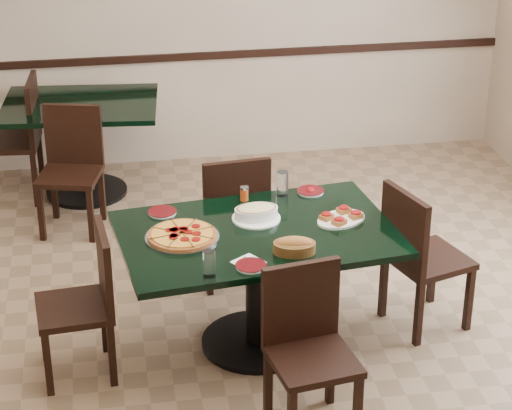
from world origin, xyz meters
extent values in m
plane|color=#80644A|center=(0.00, 0.00, 0.00)|extent=(5.50, 5.50, 0.00)
cube|color=black|center=(0.00, 2.73, 0.90)|extent=(5.00, 0.03, 0.06)
cube|color=black|center=(-0.03, -0.13, 0.73)|extent=(1.65, 1.17, 0.04)
cylinder|color=black|center=(-0.03, -0.13, 0.35)|extent=(0.13, 0.13, 0.71)
cylinder|color=black|center=(-0.03, -0.13, 0.01)|extent=(0.66, 0.66, 0.03)
cube|color=black|center=(-1.00, 2.19, 0.73)|extent=(1.23, 0.95, 0.04)
cylinder|color=black|center=(-1.00, 2.19, 0.35)|extent=(0.13, 0.13, 0.71)
cylinder|color=black|center=(-1.00, 2.19, 0.01)|extent=(0.63, 0.63, 0.03)
cube|color=black|center=(-0.07, 0.69, 0.44)|extent=(0.47, 0.47, 0.04)
cube|color=black|center=(-0.05, 0.50, 0.69)|extent=(0.43, 0.08, 0.46)
cube|color=black|center=(0.10, 0.89, 0.21)|extent=(0.04, 0.04, 0.42)
cube|color=black|center=(0.13, 0.52, 0.21)|extent=(0.04, 0.04, 0.42)
cube|color=black|center=(-0.27, 0.86, 0.21)|extent=(0.04, 0.04, 0.42)
cube|color=black|center=(-0.23, 0.49, 0.21)|extent=(0.04, 0.04, 0.42)
cube|color=black|center=(0.12, -0.96, 0.42)|extent=(0.48, 0.48, 0.04)
cube|color=black|center=(0.09, -0.77, 0.67)|extent=(0.42, 0.11, 0.44)
cube|color=black|center=(-0.09, -0.81, 0.20)|extent=(0.05, 0.05, 0.40)
cube|color=black|center=(0.32, -1.10, 0.20)|extent=(0.05, 0.05, 0.40)
cube|color=black|center=(0.26, -0.75, 0.20)|extent=(0.05, 0.05, 0.40)
cube|color=black|center=(1.02, -0.06, 0.44)|extent=(0.54, 0.54, 0.04)
cube|color=black|center=(0.84, -0.12, 0.69)|extent=(0.17, 0.42, 0.46)
cube|color=black|center=(1.25, -0.18, 0.21)|extent=(0.05, 0.05, 0.42)
cube|color=black|center=(0.90, -0.29, 0.21)|extent=(0.05, 0.05, 0.42)
cube|color=black|center=(1.14, 0.17, 0.21)|extent=(0.05, 0.05, 0.42)
cube|color=black|center=(0.79, 0.06, 0.21)|extent=(0.05, 0.05, 0.42)
cube|color=black|center=(-1.07, -0.24, 0.42)|extent=(0.44, 0.44, 0.04)
cube|color=black|center=(-0.89, -0.23, 0.66)|extent=(0.08, 0.41, 0.44)
cube|color=black|center=(-1.26, -0.09, 0.20)|extent=(0.04, 0.04, 0.40)
cube|color=black|center=(-0.91, -0.05, 0.20)|extent=(0.04, 0.04, 0.40)
cube|color=black|center=(-1.23, -0.43, 0.20)|extent=(0.04, 0.04, 0.40)
cube|color=black|center=(-0.88, -0.40, 0.20)|extent=(0.04, 0.04, 0.40)
cube|color=black|center=(-1.10, 1.57, 0.43)|extent=(0.51, 0.51, 0.04)
cube|color=black|center=(-1.05, 1.75, 0.67)|extent=(0.41, 0.14, 0.45)
cube|color=black|center=(-1.31, 1.44, 0.20)|extent=(0.05, 0.05, 0.41)
cube|color=black|center=(-1.23, 1.79, 0.20)|extent=(0.05, 0.05, 0.41)
cube|color=black|center=(-0.97, 1.35, 0.20)|extent=(0.05, 0.05, 0.41)
cube|color=black|center=(-0.88, 1.70, 0.20)|extent=(0.05, 0.05, 0.41)
cube|color=black|center=(-1.55, 2.22, 0.46)|extent=(0.48, 0.48, 0.04)
cube|color=black|center=(-1.35, 2.20, 0.72)|extent=(0.08, 0.45, 0.48)
cube|color=black|center=(-1.34, 2.39, 0.22)|extent=(0.04, 0.04, 0.44)
cube|color=black|center=(-1.37, 2.01, 0.22)|extent=(0.04, 0.04, 0.44)
cylinder|color=#B0B1B7|center=(-0.45, -0.14, 0.76)|extent=(0.41, 0.41, 0.01)
cylinder|color=brown|center=(-0.45, -0.14, 0.77)|extent=(0.39, 0.39, 0.02)
cylinder|color=#C47929|center=(-0.45, -0.14, 0.78)|extent=(0.34, 0.34, 0.01)
cylinder|color=white|center=(-0.01, 0.02, 0.76)|extent=(0.28, 0.28, 0.01)
ellipsoid|color=#FCDDAE|center=(-0.01, 0.02, 0.82)|extent=(0.24, 0.16, 0.04)
ellipsoid|color=#A3622D|center=(0.13, -0.41, 0.81)|extent=(0.21, 0.12, 0.08)
cylinder|color=white|center=(-0.13, -0.53, 0.76)|extent=(0.16, 0.16, 0.01)
cylinder|color=#3E0408|center=(-0.13, -0.53, 0.76)|extent=(0.16, 0.16, 0.00)
cylinder|color=white|center=(0.38, 0.33, 0.76)|extent=(0.16, 0.16, 0.01)
cylinder|color=#3E0408|center=(0.38, 0.33, 0.76)|extent=(0.16, 0.16, 0.00)
ellipsoid|color=#980B07|center=(0.38, 0.33, 0.77)|extent=(0.05, 0.05, 0.02)
cylinder|color=white|center=(-0.54, 0.19, 0.76)|extent=(0.16, 0.16, 0.01)
cylinder|color=#3E0408|center=(-0.54, 0.19, 0.76)|extent=(0.17, 0.17, 0.00)
cube|color=white|center=(-0.13, -0.48, 0.75)|extent=(0.19, 0.19, 0.00)
cube|color=#B0B1B7|center=(-0.11, -0.48, 0.76)|extent=(0.08, 0.12, 0.00)
cylinder|color=white|center=(0.20, 0.32, 0.83)|extent=(0.07, 0.07, 0.16)
cylinder|color=white|center=(-0.35, -0.58, 0.82)|extent=(0.07, 0.07, 0.14)
cylinder|color=#CF5016|center=(-0.04, 0.29, 0.79)|extent=(0.05, 0.05, 0.08)
cylinder|color=#B0B1B7|center=(-0.04, 0.29, 0.83)|extent=(0.05, 0.05, 0.01)
camera|label=1|loc=(-0.86, -5.05, 3.31)|focal=70.00mm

